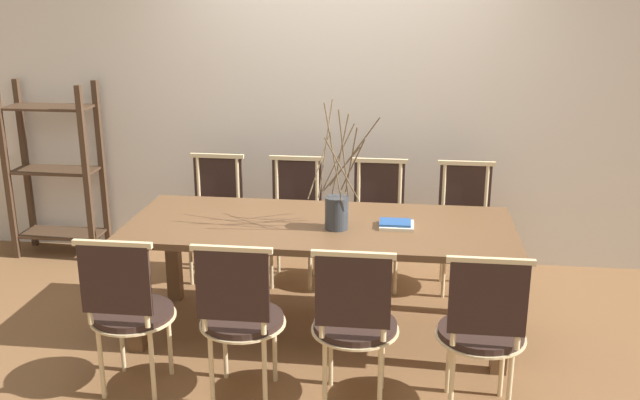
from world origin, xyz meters
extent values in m
plane|color=brown|center=(0.00, 0.00, 0.00)|extent=(16.00, 16.00, 0.00)
cube|color=beige|center=(0.00, 1.37, 1.05)|extent=(12.00, 0.06, 2.11)
cube|color=brown|center=(0.00, 0.00, 0.71)|extent=(2.37, 0.95, 0.04)
cube|color=brown|center=(-1.08, -0.37, 0.35)|extent=(0.09, 0.09, 0.69)
cube|color=brown|center=(1.08, -0.37, 0.35)|extent=(0.09, 0.09, 0.69)
cube|color=brown|center=(-1.08, 0.37, 0.35)|extent=(0.09, 0.09, 0.69)
cube|color=brown|center=(1.08, 0.37, 0.35)|extent=(0.09, 0.09, 0.69)
cylinder|color=black|center=(-0.92, -0.77, 0.45)|extent=(0.44, 0.44, 0.04)
cylinder|color=beige|center=(-0.92, -0.77, 0.42)|extent=(0.46, 0.46, 0.01)
cylinder|color=beige|center=(-1.06, -0.63, 0.21)|extent=(0.03, 0.03, 0.43)
cylinder|color=beige|center=(-0.78, -0.63, 0.21)|extent=(0.03, 0.03, 0.43)
cylinder|color=beige|center=(-1.06, -0.91, 0.21)|extent=(0.03, 0.03, 0.43)
cylinder|color=beige|center=(-0.78, -0.91, 0.21)|extent=(0.03, 0.03, 0.43)
cylinder|color=beige|center=(-1.08, -0.95, 0.69)|extent=(0.03, 0.03, 0.46)
cylinder|color=beige|center=(-0.77, -0.95, 0.69)|extent=(0.03, 0.03, 0.46)
cube|color=black|center=(-0.92, -0.96, 0.72)|extent=(0.37, 0.02, 0.37)
cube|color=beige|center=(-0.92, -0.95, 0.91)|extent=(0.41, 0.03, 0.03)
cylinder|color=black|center=(-0.32, -0.77, 0.45)|extent=(0.44, 0.44, 0.04)
cylinder|color=beige|center=(-0.32, -0.77, 0.42)|extent=(0.46, 0.46, 0.01)
cylinder|color=beige|center=(-0.46, -0.63, 0.21)|extent=(0.03, 0.03, 0.43)
cylinder|color=beige|center=(-0.18, -0.63, 0.21)|extent=(0.03, 0.03, 0.43)
cylinder|color=beige|center=(-0.46, -0.91, 0.21)|extent=(0.03, 0.03, 0.43)
cylinder|color=beige|center=(-0.18, -0.91, 0.21)|extent=(0.03, 0.03, 0.43)
cylinder|color=beige|center=(-0.47, -0.95, 0.69)|extent=(0.03, 0.03, 0.46)
cylinder|color=beige|center=(-0.17, -0.95, 0.69)|extent=(0.03, 0.03, 0.46)
cube|color=black|center=(-0.32, -0.96, 0.72)|extent=(0.37, 0.02, 0.37)
cube|color=beige|center=(-0.32, -0.95, 0.91)|extent=(0.41, 0.03, 0.03)
cylinder|color=black|center=(0.28, -0.77, 0.45)|extent=(0.44, 0.44, 0.04)
cylinder|color=beige|center=(0.28, -0.77, 0.42)|extent=(0.46, 0.46, 0.01)
cylinder|color=beige|center=(0.14, -0.63, 0.21)|extent=(0.03, 0.03, 0.43)
cylinder|color=beige|center=(0.42, -0.63, 0.21)|extent=(0.03, 0.03, 0.43)
cylinder|color=beige|center=(0.14, -0.91, 0.21)|extent=(0.03, 0.03, 0.43)
cylinder|color=beige|center=(0.42, -0.91, 0.21)|extent=(0.03, 0.03, 0.43)
cylinder|color=beige|center=(0.13, -0.95, 0.69)|extent=(0.03, 0.03, 0.46)
cylinder|color=beige|center=(0.43, -0.95, 0.69)|extent=(0.03, 0.03, 0.46)
cube|color=black|center=(0.28, -0.96, 0.72)|extent=(0.37, 0.02, 0.37)
cube|color=beige|center=(0.28, -0.95, 0.91)|extent=(0.41, 0.03, 0.03)
cylinder|color=black|center=(0.92, -0.77, 0.45)|extent=(0.44, 0.44, 0.04)
cylinder|color=beige|center=(0.92, -0.77, 0.42)|extent=(0.46, 0.46, 0.01)
cylinder|color=beige|center=(0.78, -0.63, 0.21)|extent=(0.03, 0.03, 0.43)
cylinder|color=beige|center=(1.06, -0.63, 0.21)|extent=(0.03, 0.03, 0.43)
cylinder|color=beige|center=(0.78, -0.91, 0.21)|extent=(0.03, 0.03, 0.43)
cylinder|color=beige|center=(1.06, -0.91, 0.21)|extent=(0.03, 0.03, 0.43)
cylinder|color=beige|center=(0.77, -0.95, 0.69)|extent=(0.03, 0.03, 0.46)
cylinder|color=beige|center=(1.07, -0.95, 0.69)|extent=(0.03, 0.03, 0.46)
cube|color=black|center=(0.92, -0.96, 0.72)|extent=(0.37, 0.02, 0.37)
cube|color=beige|center=(0.92, -0.95, 0.91)|extent=(0.41, 0.03, 0.03)
cylinder|color=black|center=(-0.90, 0.77, 0.45)|extent=(0.44, 0.44, 0.04)
cylinder|color=beige|center=(-0.90, 0.77, 0.42)|extent=(0.46, 0.46, 0.01)
cylinder|color=beige|center=(-0.76, 0.63, 0.21)|extent=(0.03, 0.03, 0.43)
cylinder|color=beige|center=(-1.04, 0.63, 0.21)|extent=(0.03, 0.03, 0.43)
cylinder|color=beige|center=(-0.76, 0.91, 0.21)|extent=(0.03, 0.03, 0.43)
cylinder|color=beige|center=(-1.04, 0.91, 0.21)|extent=(0.03, 0.03, 0.43)
cylinder|color=beige|center=(-0.75, 0.95, 0.69)|extent=(0.03, 0.03, 0.46)
cylinder|color=beige|center=(-1.05, 0.95, 0.69)|extent=(0.03, 0.03, 0.46)
cube|color=black|center=(-0.90, 0.96, 0.72)|extent=(0.37, 0.02, 0.37)
cube|color=beige|center=(-0.90, 0.95, 0.91)|extent=(0.41, 0.03, 0.03)
cylinder|color=black|center=(-0.29, 0.77, 0.45)|extent=(0.44, 0.44, 0.04)
cylinder|color=beige|center=(-0.29, 0.77, 0.42)|extent=(0.46, 0.46, 0.01)
cylinder|color=beige|center=(-0.15, 0.63, 0.21)|extent=(0.03, 0.03, 0.43)
cylinder|color=beige|center=(-0.43, 0.63, 0.21)|extent=(0.03, 0.03, 0.43)
cylinder|color=beige|center=(-0.15, 0.91, 0.21)|extent=(0.03, 0.03, 0.43)
cylinder|color=beige|center=(-0.43, 0.91, 0.21)|extent=(0.03, 0.03, 0.43)
cylinder|color=beige|center=(-0.14, 0.95, 0.69)|extent=(0.03, 0.03, 0.46)
cylinder|color=beige|center=(-0.45, 0.95, 0.69)|extent=(0.03, 0.03, 0.46)
cube|color=black|center=(-0.29, 0.96, 0.72)|extent=(0.37, 0.02, 0.37)
cube|color=beige|center=(-0.29, 0.95, 0.91)|extent=(0.41, 0.03, 0.03)
cylinder|color=black|center=(0.32, 0.77, 0.45)|extent=(0.44, 0.44, 0.04)
cylinder|color=beige|center=(0.32, 0.77, 0.42)|extent=(0.46, 0.46, 0.01)
cylinder|color=beige|center=(0.46, 0.63, 0.21)|extent=(0.03, 0.03, 0.43)
cylinder|color=beige|center=(0.18, 0.63, 0.21)|extent=(0.03, 0.03, 0.43)
cylinder|color=beige|center=(0.46, 0.91, 0.21)|extent=(0.03, 0.03, 0.43)
cylinder|color=beige|center=(0.18, 0.91, 0.21)|extent=(0.03, 0.03, 0.43)
cylinder|color=beige|center=(0.48, 0.95, 0.69)|extent=(0.03, 0.03, 0.46)
cylinder|color=beige|center=(0.17, 0.95, 0.69)|extent=(0.03, 0.03, 0.46)
cube|color=black|center=(0.32, 0.96, 0.72)|extent=(0.37, 0.02, 0.37)
cube|color=beige|center=(0.32, 0.95, 0.91)|extent=(0.41, 0.03, 0.03)
cylinder|color=black|center=(0.95, 0.77, 0.45)|extent=(0.44, 0.44, 0.04)
cylinder|color=beige|center=(0.95, 0.77, 0.42)|extent=(0.46, 0.46, 0.01)
cylinder|color=beige|center=(1.09, 0.63, 0.21)|extent=(0.03, 0.03, 0.43)
cylinder|color=beige|center=(0.81, 0.63, 0.21)|extent=(0.03, 0.03, 0.43)
cylinder|color=beige|center=(1.09, 0.91, 0.21)|extent=(0.03, 0.03, 0.43)
cylinder|color=beige|center=(0.81, 0.91, 0.21)|extent=(0.03, 0.03, 0.43)
cylinder|color=beige|center=(1.10, 0.95, 0.69)|extent=(0.03, 0.03, 0.46)
cylinder|color=beige|center=(0.79, 0.95, 0.69)|extent=(0.03, 0.03, 0.46)
cube|color=black|center=(0.95, 0.96, 0.72)|extent=(0.37, 0.02, 0.37)
cube|color=beige|center=(0.95, 0.95, 0.91)|extent=(0.41, 0.03, 0.03)
cylinder|color=#33383D|center=(0.11, -0.08, 0.83)|extent=(0.14, 0.14, 0.20)
cylinder|color=brown|center=(0.00, -0.03, 1.11)|extent=(0.12, 0.24, 0.36)
cylinder|color=brown|center=(0.20, -0.01, 1.11)|extent=(0.16, 0.18, 0.36)
cylinder|color=brown|center=(0.15, -0.11, 1.20)|extent=(0.07, 0.09, 0.54)
cylinder|color=brown|center=(0.04, -0.05, 1.22)|extent=(0.08, 0.15, 0.57)
cylinder|color=brown|center=(0.19, -0.05, 1.15)|extent=(0.09, 0.17, 0.44)
cylinder|color=brown|center=(0.09, -0.14, 1.22)|extent=(0.12, 0.05, 0.57)
cylinder|color=brown|center=(0.13, 0.03, 1.08)|extent=(0.23, 0.04, 0.29)
cylinder|color=brown|center=(0.11, 0.01, 1.15)|extent=(0.20, 0.02, 0.43)
cylinder|color=brown|center=(0.15, -0.18, 1.13)|extent=(0.20, 0.09, 0.39)
cylinder|color=brown|center=(0.20, 0.07, 1.17)|extent=(0.32, 0.18, 0.48)
cylinder|color=brown|center=(0.13, -0.04, 1.18)|extent=(0.11, 0.04, 0.50)
cube|color=beige|center=(0.47, -0.01, 0.74)|extent=(0.21, 0.18, 0.02)
cube|color=#234C8C|center=(0.46, -0.01, 0.76)|extent=(0.19, 0.14, 0.01)
cube|color=#422D1E|center=(-2.62, 0.98, 0.71)|extent=(0.04, 0.04, 1.42)
cube|color=#422D1E|center=(-1.96, 0.98, 0.71)|extent=(0.04, 0.04, 1.42)
cube|color=#422D1E|center=(-2.62, 1.27, 0.71)|extent=(0.04, 0.04, 1.42)
cube|color=#422D1E|center=(-1.96, 1.27, 0.71)|extent=(0.04, 0.04, 1.42)
cube|color=#422D1E|center=(-2.29, 1.13, 0.17)|extent=(0.66, 0.29, 0.02)
cube|color=#422D1E|center=(-2.29, 1.13, 0.71)|extent=(0.66, 0.29, 0.02)
cube|color=#422D1E|center=(-2.29, 1.13, 1.22)|extent=(0.66, 0.29, 0.02)
camera|label=1|loc=(0.51, -4.12, 2.15)|focal=40.00mm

